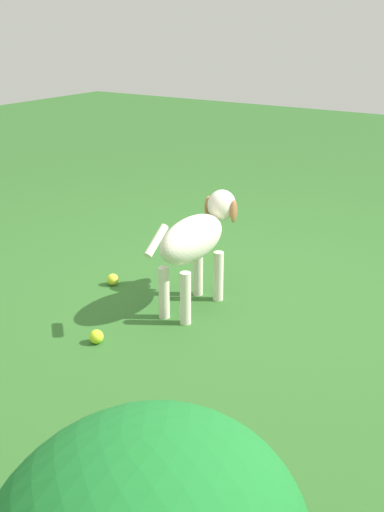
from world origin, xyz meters
The scene contains 5 objects.
ground centered at (0.00, 0.00, 0.00)m, with size 14.00×14.00×0.00m, color #2D6026.
dog centered at (0.15, -0.11, 0.37)m, with size 0.83×0.21×0.56m.
tennis_ball_0 centered at (0.19, -0.65, 0.03)m, with size 0.07×0.07×0.07m, color #CCD632.
tennis_ball_1 centered at (-0.45, -0.49, 0.03)m, with size 0.07×0.07×0.07m, color yellow.
tennis_ball_2 centered at (0.75, -0.28, 0.03)m, with size 0.07×0.07×0.07m, color #C5E129.
Camera 1 is at (2.69, 1.50, 1.43)m, focal length 44.48 mm.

